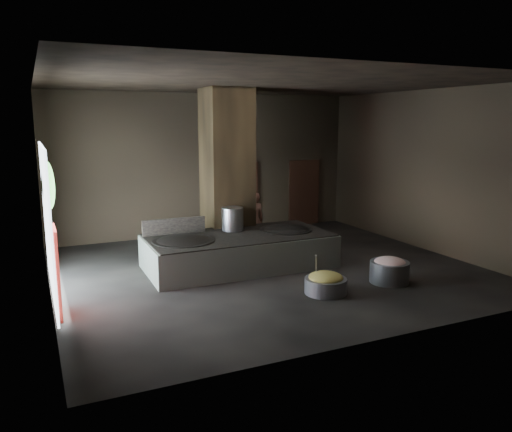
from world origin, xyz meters
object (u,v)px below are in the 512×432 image
veg_basin (326,286)px  meat_basin (389,272)px  wok_left (183,244)px  cook (254,220)px  hearth_platform (239,251)px  wok_right (286,232)px  stock_pot (232,219)px

veg_basin → meat_basin: bearing=1.0°
wok_left → cook: (2.59, 1.67, 0.07)m
meat_basin → wok_left: bearing=148.3°
hearth_platform → cook: cook is taller
cook → meat_basin: cook is taller
wok_right → meat_basin: wok_right is taller
veg_basin → cook: bearing=87.0°
wok_left → meat_basin: 4.84m
wok_right → cook: cook is taller
hearth_platform → meat_basin: bearing=-43.8°
meat_basin → hearth_platform: bearing=135.7°
wok_right → veg_basin: bearing=-99.2°
stock_pot → veg_basin: size_ratio=0.67×
hearth_platform → wok_right: bearing=2.6°
hearth_platform → wok_right: wok_right is taller
wok_left → meat_basin: wok_left is taller
meat_basin → veg_basin: bearing=-179.0°
wok_right → meat_basin: size_ratio=1.53×
wok_left → meat_basin: bearing=-31.7°
wok_left → wok_right: (2.80, 0.10, 0.00)m
meat_basin → wok_right: bearing=116.2°
wok_right → meat_basin: (1.29, -2.63, -0.51)m
hearth_platform → veg_basin: 2.78m
wok_right → meat_basin: 2.97m
wok_right → veg_basin: wok_right is taller
wok_left → cook: cook is taller
stock_pot → meat_basin: size_ratio=0.68×
cook → hearth_platform: bearing=62.2°
hearth_platform → meat_basin: size_ratio=5.20×
stock_pot → veg_basin: 3.42m
cook → veg_basin: cook is taller
hearth_platform → veg_basin: size_ratio=5.13×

